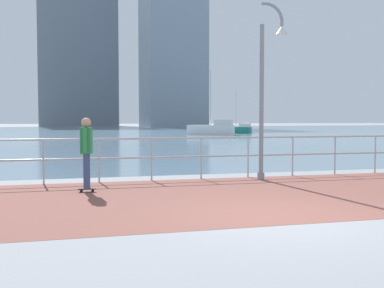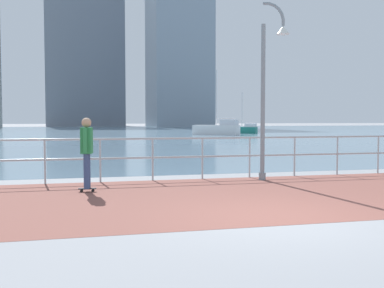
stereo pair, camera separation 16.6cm
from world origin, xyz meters
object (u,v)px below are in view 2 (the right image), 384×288
skateboarder (87,148)px  sailboat_white (218,129)px  sailboat_gray (243,129)px  lamppost (269,82)px

skateboarder → sailboat_white: bearing=68.5°
skateboarder → sailboat_white: (13.76, 34.95, -0.38)m
skateboarder → sailboat_white: size_ratio=0.25×
sailboat_white → sailboat_gray: size_ratio=1.39×
lamppost → sailboat_gray: size_ratio=1.01×
skateboarder → sailboat_gray: bearing=65.3°
sailboat_white → sailboat_gray: (4.36, 4.39, -0.18)m
lamppost → skateboarder: size_ratio=2.83×
sailboat_white → lamppost: bearing=-104.7°
sailboat_gray → lamppost: bearing=-109.0°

